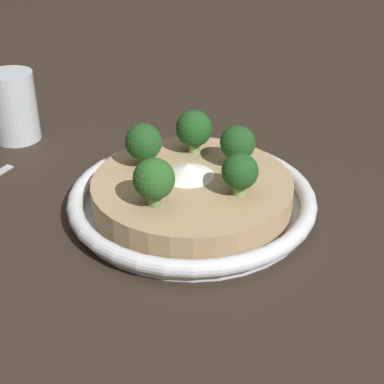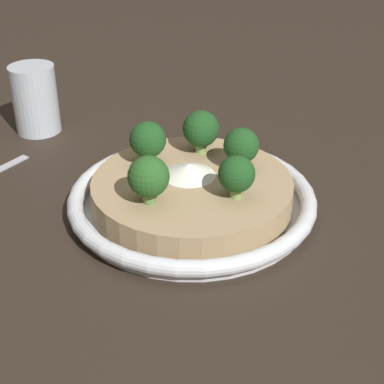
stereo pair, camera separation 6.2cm
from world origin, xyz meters
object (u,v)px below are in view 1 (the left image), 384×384
at_px(broccoli_front_left, 194,129).
at_px(broccoli_right, 154,180).
at_px(broccoli_back, 240,172).
at_px(broccoli_front, 144,142).
at_px(broccoli_left, 238,144).
at_px(risotto_bowl, 192,196).
at_px(drinking_glass, 14,107).

bearing_deg(broccoli_front_left, broccoli_right, 3.56).
xyz_separation_m(broccoli_back, broccoli_front, (-0.02, -0.12, 0.00)).
distance_m(broccoli_back, broccoli_right, 0.09).
xyz_separation_m(broccoli_left, broccoli_front_left, (-0.01, -0.06, 0.00)).
bearing_deg(risotto_bowl, broccoli_back, 80.71).
bearing_deg(broccoli_front, risotto_bowl, 79.70).
bearing_deg(broccoli_back, risotto_bowl, -99.29).
xyz_separation_m(risotto_bowl, broccoli_back, (0.01, 0.05, 0.05)).
bearing_deg(broccoli_right, broccoli_back, 125.55).
relative_size(broccoli_left, broccoli_front_left, 0.93).
bearing_deg(broccoli_left, drinking_glass, -95.12).
height_order(broccoli_left, drinking_glass, drinking_glass).
bearing_deg(broccoli_back, drinking_glass, -104.32).
distance_m(risotto_bowl, broccoli_front, 0.08).
bearing_deg(broccoli_back, broccoli_left, -159.52).
xyz_separation_m(broccoli_front_left, drinking_glass, (-0.01, -0.26, -0.02)).
relative_size(broccoli_right, drinking_glass, 0.54).
distance_m(broccoli_left, broccoli_front_left, 0.06).
xyz_separation_m(broccoli_back, broccoli_right, (0.05, -0.07, 0.00)).
xyz_separation_m(broccoli_front, drinking_glass, (-0.07, -0.22, -0.02)).
bearing_deg(broccoli_left, broccoli_front, -68.07).
relative_size(broccoli_front_left, drinking_glass, 0.54).
bearing_deg(broccoli_front, drinking_glass, -106.59).
bearing_deg(drinking_glass, risotto_bowl, 74.73).
relative_size(risotto_bowl, broccoli_right, 5.37).
xyz_separation_m(broccoli_right, broccoli_front_left, (-0.12, -0.01, 0.00)).
relative_size(broccoli_right, broccoli_front, 1.02).
xyz_separation_m(broccoli_back, drinking_glass, (-0.09, -0.34, -0.02)).
bearing_deg(broccoli_left, risotto_bowl, -34.14).
bearing_deg(broccoli_right, drinking_glass, -116.99).
xyz_separation_m(risotto_bowl, drinking_glass, (-0.08, -0.28, 0.03)).
relative_size(broccoli_left, broccoli_right, 0.94).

